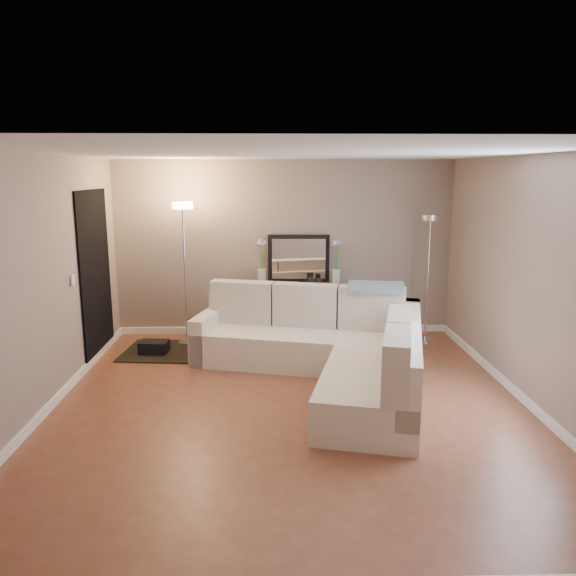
{
  "coord_description": "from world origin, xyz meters",
  "views": [
    {
      "loc": [
        -0.19,
        -5.56,
        2.42
      ],
      "look_at": [
        0.0,
        0.8,
        1.1
      ],
      "focal_mm": 35.0,
      "sensor_mm": 36.0,
      "label": 1
    }
  ],
  "objects_px": {
    "console_table": "(293,308)",
    "floor_lamp_unlit": "(429,253)",
    "sectional_sofa": "(330,348)",
    "floor_lamp_lit": "(184,245)"
  },
  "relations": [
    {
      "from": "console_table",
      "to": "floor_lamp_unlit",
      "type": "relative_size",
      "value": 0.7
    },
    {
      "from": "sectional_sofa",
      "to": "floor_lamp_unlit",
      "type": "distance_m",
      "value": 2.31
    },
    {
      "from": "console_table",
      "to": "floor_lamp_lit",
      "type": "xyz_separation_m",
      "value": [
        -1.53,
        -0.27,
        0.98
      ]
    },
    {
      "from": "console_table",
      "to": "floor_lamp_lit",
      "type": "relative_size",
      "value": 0.64
    },
    {
      "from": "sectional_sofa",
      "to": "floor_lamp_unlit",
      "type": "height_order",
      "value": "floor_lamp_unlit"
    },
    {
      "from": "floor_lamp_unlit",
      "to": "floor_lamp_lit",
      "type": "bearing_deg",
      "value": -179.27
    },
    {
      "from": "sectional_sofa",
      "to": "floor_lamp_unlit",
      "type": "relative_size",
      "value": 1.79
    },
    {
      "from": "console_table",
      "to": "floor_lamp_unlit",
      "type": "bearing_deg",
      "value": -6.86
    },
    {
      "from": "sectional_sofa",
      "to": "console_table",
      "type": "relative_size",
      "value": 2.55
    },
    {
      "from": "console_table",
      "to": "floor_lamp_lit",
      "type": "bearing_deg",
      "value": -169.85
    }
  ]
}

